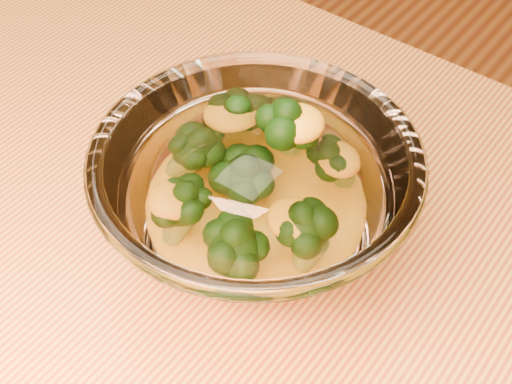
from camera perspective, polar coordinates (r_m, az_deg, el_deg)
glass_bowl at (r=0.47m, az=0.00°, el=-0.38°), size 0.21×0.21×0.10m
cheese_sauce at (r=0.49m, az=0.00°, el=-1.96°), size 0.10×0.10×0.03m
broccoli_heap at (r=0.47m, az=-0.15°, el=1.59°), size 0.14×0.15×0.08m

